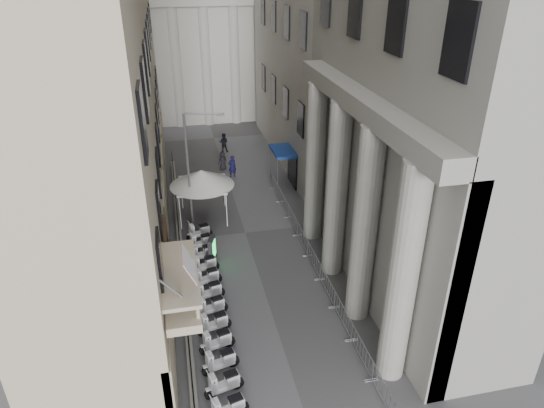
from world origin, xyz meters
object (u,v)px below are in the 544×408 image
at_px(pedestrian_b, 224,142).
at_px(security_tent, 200,178).
at_px(street_lamp, 192,161).
at_px(info_kiosk, 212,252).
at_px(pedestrian_a, 232,166).

bearing_deg(pedestrian_b, security_tent, 94.95).
relative_size(security_tent, street_lamp, 0.56).
bearing_deg(security_tent, street_lamp, -111.03).
distance_m(security_tent, street_lamp, 2.14).
relative_size(street_lamp, info_kiosk, 4.22).
bearing_deg(security_tent, pedestrian_b, 75.97).
xyz_separation_m(street_lamp, info_kiosk, (0.54, -5.01, -3.74)).
height_order(street_lamp, info_kiosk, street_lamp).
height_order(security_tent, pedestrian_b, security_tent).
bearing_deg(info_kiosk, street_lamp, 114.57).
bearing_deg(pedestrian_b, street_lamp, 94.30).
relative_size(street_lamp, pedestrian_b, 4.42).
distance_m(info_kiosk, pedestrian_a, 12.90).
distance_m(security_tent, pedestrian_b, 12.89).
bearing_deg(security_tent, pedestrian_a, 64.40).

